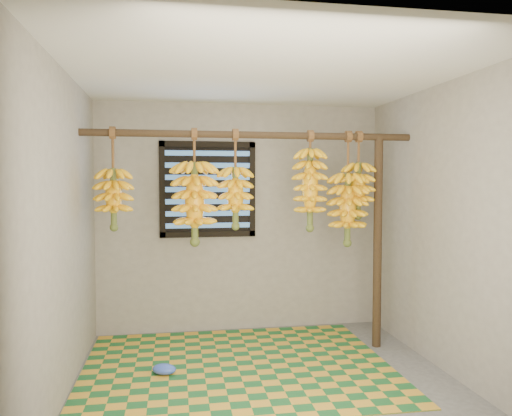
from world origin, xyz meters
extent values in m
cube|color=#535353|center=(0.00, 0.00, -0.01)|extent=(3.00, 3.00, 0.01)
cube|color=silver|center=(0.00, 0.00, 2.40)|extent=(3.00, 3.00, 0.01)
cube|color=gray|center=(0.00, 1.50, 1.20)|extent=(3.00, 0.01, 2.40)
cube|color=gray|center=(-1.50, 0.00, 1.20)|extent=(0.01, 3.00, 2.40)
cube|color=gray|center=(1.50, 0.00, 1.20)|extent=(0.01, 3.00, 2.40)
cube|color=black|center=(-0.35, 1.48, 1.50)|extent=(1.00, 0.04, 1.00)
cylinder|color=#3C2C1C|center=(0.00, 0.70, 2.00)|extent=(3.00, 0.06, 0.06)
cylinder|color=#3C2C1C|center=(1.20, 0.70, 1.00)|extent=(0.08, 0.08, 2.00)
cube|color=#1A5928|center=(-0.19, 0.40, 0.01)|extent=(2.61, 2.09, 0.01)
ellipsoid|color=blue|center=(-0.80, 0.32, 0.05)|extent=(0.24, 0.22, 0.08)
cylinder|color=brown|center=(-1.22, 0.70, 1.85)|extent=(0.02, 0.02, 0.36)
cylinder|color=#4C5923|center=(-1.22, 0.70, 1.45)|extent=(0.05, 0.05, 0.49)
cylinder|color=brown|center=(-0.53, 0.70, 1.88)|extent=(0.02, 0.02, 0.31)
cylinder|color=#4C5923|center=(-0.53, 0.70, 1.41)|extent=(0.06, 0.06, 0.69)
cylinder|color=brown|center=(-0.16, 0.70, 1.86)|extent=(0.02, 0.02, 0.35)
cylinder|color=#4C5923|center=(-0.16, 0.70, 1.46)|extent=(0.06, 0.06, 0.51)
cylinder|color=brown|center=(0.53, 0.70, 1.94)|extent=(0.02, 0.02, 0.17)
cylinder|color=#4C5923|center=(0.53, 0.70, 1.53)|extent=(0.05, 0.05, 0.72)
cylinder|color=brown|center=(0.90, 0.70, 1.83)|extent=(0.02, 0.02, 0.40)
cylinder|color=#4C5923|center=(0.90, 0.70, 1.34)|extent=(0.06, 0.06, 0.64)
cylinder|color=brown|center=(1.00, 0.70, 1.88)|extent=(0.02, 0.02, 0.30)
cylinder|color=#4C5923|center=(1.00, 0.70, 1.52)|extent=(0.05, 0.05, 0.49)
camera|label=1|loc=(-0.75, -3.75, 1.58)|focal=35.00mm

